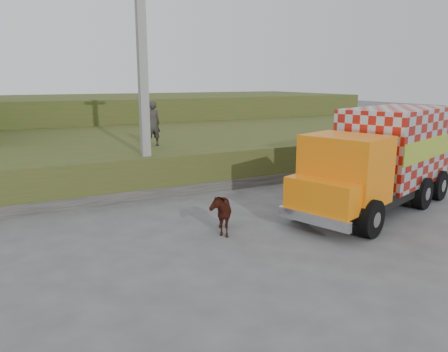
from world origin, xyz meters
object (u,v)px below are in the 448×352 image
cargo_truck (382,158)px  pedestrian (152,124)px  utility_pole (143,83)px  cow (219,211)px

cargo_truck → pedestrian: (-5.54, 7.08, 0.74)m
utility_pole → cargo_truck: utility_pole is taller
utility_pole → cow: (0.63, -4.68, -3.47)m
cow → cargo_truck: bearing=19.4°
cargo_truck → cow: size_ratio=5.37×
cargo_truck → cow: 5.99m
cargo_truck → cow: (-5.89, 0.22, -1.08)m
cow → utility_pole: bearing=119.2°
utility_pole → cargo_truck: (6.52, -4.90, -2.39)m
utility_pole → pedestrian: bearing=65.9°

